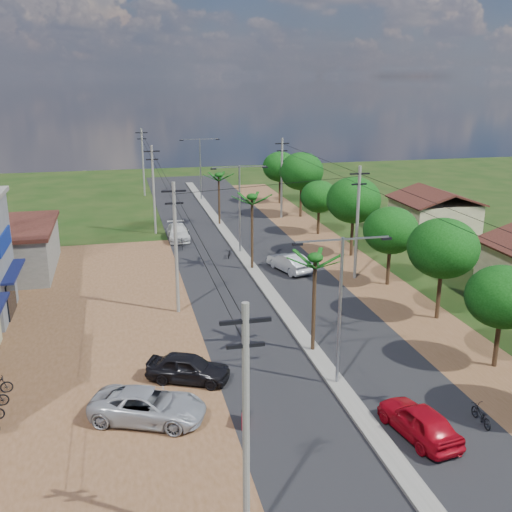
{
  "coord_description": "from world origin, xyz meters",
  "views": [
    {
      "loc": [
        -10.49,
        -26.37,
        15.49
      ],
      "look_at": [
        -1.05,
        14.1,
        3.0
      ],
      "focal_mm": 42.0,
      "sensor_mm": 36.0,
      "label": 1
    }
  ],
  "objects_px": {
    "car_white_far": "(178,233)",
    "roadside_sign": "(244,416)",
    "car_parked_silver": "(148,406)",
    "car_red_near": "(419,422)",
    "car_silver_mid": "(289,263)",
    "moto_rider_east": "(481,416)",
    "car_parked_dark": "(188,368)"
  },
  "relations": [
    {
      "from": "car_silver_mid",
      "to": "roadside_sign",
      "type": "xyz_separation_m",
      "value": [
        -8.37,
        -21.46,
        -0.31
      ]
    },
    {
      "from": "car_white_far",
      "to": "roadside_sign",
      "type": "relative_size",
      "value": 4.63
    },
    {
      "from": "car_red_near",
      "to": "moto_rider_east",
      "type": "xyz_separation_m",
      "value": [
        3.31,
        0.27,
        -0.33
      ]
    },
    {
      "from": "car_parked_silver",
      "to": "car_red_near",
      "type": "bearing_deg",
      "value": -86.87
    },
    {
      "from": "car_white_far",
      "to": "moto_rider_east",
      "type": "height_order",
      "value": "car_white_far"
    },
    {
      "from": "roadside_sign",
      "to": "car_white_far",
      "type": "bearing_deg",
      "value": 109.16
    },
    {
      "from": "car_white_far",
      "to": "car_parked_dark",
      "type": "relative_size",
      "value": 1.12
    },
    {
      "from": "car_parked_silver",
      "to": "roadside_sign",
      "type": "distance_m",
      "value": 4.5
    },
    {
      "from": "car_parked_dark",
      "to": "roadside_sign",
      "type": "distance_m",
      "value": 5.14
    },
    {
      "from": "car_parked_dark",
      "to": "moto_rider_east",
      "type": "height_order",
      "value": "car_parked_dark"
    },
    {
      "from": "car_white_far",
      "to": "car_red_near",
      "type": "bearing_deg",
      "value": -78.76
    },
    {
      "from": "car_parked_dark",
      "to": "roadside_sign",
      "type": "bearing_deg",
      "value": -132.79
    },
    {
      "from": "car_white_far",
      "to": "roadside_sign",
      "type": "bearing_deg",
      "value": -90.36
    },
    {
      "from": "car_white_far",
      "to": "moto_rider_east",
      "type": "relative_size",
      "value": 3.01
    },
    {
      "from": "car_silver_mid",
      "to": "moto_rider_east",
      "type": "bearing_deg",
      "value": 78.76
    },
    {
      "from": "car_parked_dark",
      "to": "moto_rider_east",
      "type": "bearing_deg",
      "value": -95.1
    },
    {
      "from": "car_red_near",
      "to": "car_parked_dark",
      "type": "xyz_separation_m",
      "value": [
        -9.39,
        7.42,
        -0.01
      ]
    },
    {
      "from": "car_silver_mid",
      "to": "car_parked_silver",
      "type": "distance_m",
      "value": 23.74
    },
    {
      "from": "car_red_near",
      "to": "car_parked_dark",
      "type": "bearing_deg",
      "value": -48.14
    },
    {
      "from": "car_white_far",
      "to": "roadside_sign",
      "type": "distance_m",
      "value": 33.61
    },
    {
      "from": "car_silver_mid",
      "to": "car_parked_dark",
      "type": "distance_m",
      "value": 19.68
    },
    {
      "from": "car_parked_silver",
      "to": "moto_rider_east",
      "type": "height_order",
      "value": "car_parked_silver"
    },
    {
      "from": "moto_rider_east",
      "to": "roadside_sign",
      "type": "bearing_deg",
      "value": -10.31
    },
    {
      "from": "car_white_far",
      "to": "roadside_sign",
      "type": "xyz_separation_m",
      "value": [
        -0.5,
        -33.61,
        -0.26
      ]
    },
    {
      "from": "roadside_sign",
      "to": "car_silver_mid",
      "type": "bearing_deg",
      "value": 88.7
    },
    {
      "from": "car_red_near",
      "to": "car_parked_silver",
      "type": "distance_m",
      "value": 12.35
    },
    {
      "from": "moto_rider_east",
      "to": "car_parked_silver",
      "type": "bearing_deg",
      "value": -11.76
    },
    {
      "from": "car_red_near",
      "to": "car_white_far",
      "type": "distance_m",
      "value": 36.95
    },
    {
      "from": "car_parked_silver",
      "to": "roadside_sign",
      "type": "relative_size",
      "value": 5.05
    },
    {
      "from": "car_white_far",
      "to": "car_parked_silver",
      "type": "relative_size",
      "value": 0.92
    },
    {
      "from": "car_silver_mid",
      "to": "car_parked_dark",
      "type": "bearing_deg",
      "value": 41.4
    },
    {
      "from": "roadside_sign",
      "to": "car_red_near",
      "type": "bearing_deg",
      "value": -0.03
    }
  ]
}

